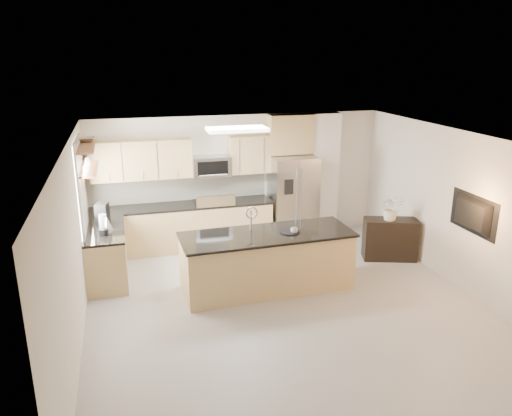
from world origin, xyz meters
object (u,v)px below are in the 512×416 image
object	(u,v)px
refrigerator	(293,198)
credenza	(390,239)
platter	(290,232)
coffee_maker	(102,214)
flower_vase	(392,201)
cup	(294,230)
microwave	(211,166)
range	(214,224)
kettle	(107,222)
blender	(103,226)
bowl	(86,139)
television	(469,214)
island	(267,261)

from	to	relation	value
refrigerator	credenza	bearing A→B (deg)	-46.06
platter	coffee_maker	size ratio (longest dim) A/B	0.88
flower_vase	credenza	bearing A→B (deg)	27.37
refrigerator	cup	world-z (taller)	refrigerator
flower_vase	microwave	bearing A→B (deg)	151.14
cup	range	bearing A→B (deg)	112.40
credenza	coffee_maker	distance (m)	5.31
kettle	cup	bearing A→B (deg)	-22.41
blender	bowl	size ratio (longest dim) A/B	0.92
refrigerator	credenza	xyz separation A→B (m)	(1.45, -1.50, -0.50)
bowl	flower_vase	bearing A→B (deg)	-10.51
flower_vase	television	distance (m)	1.63
blender	coffee_maker	world-z (taller)	coffee_maker
refrigerator	flower_vase	bearing A→B (deg)	-47.18
bowl	television	world-z (taller)	bowl
flower_vase	kettle	bearing A→B (deg)	173.88
microwave	credenza	distance (m)	3.74
refrigerator	island	xyz separation A→B (m)	(-1.17, -2.09, -0.40)
refrigerator	flower_vase	xyz separation A→B (m)	(1.41, -1.52, 0.27)
kettle	bowl	bearing A→B (deg)	117.08
microwave	credenza	world-z (taller)	microwave
island	platter	size ratio (longest dim) A/B	8.73
refrigerator	kettle	world-z (taller)	refrigerator
range	coffee_maker	world-z (taller)	coffee_maker
island	credenza	bearing A→B (deg)	10.99
cup	flower_vase	world-z (taller)	flower_vase
television	island	bearing A→B (deg)	72.02
kettle	bowl	xyz separation A→B (m)	(-0.23, 0.44, 1.36)
bowl	flower_vase	world-z (taller)	bowl
island	television	distance (m)	3.29
island	platter	bearing A→B (deg)	-8.68
refrigerator	blender	world-z (taller)	refrigerator
range	microwave	world-z (taller)	microwave
coffee_maker	television	xyz separation A→B (m)	(5.61, -2.34, 0.25)
range	credenza	xyz separation A→B (m)	(3.11, -1.55, -0.08)
blender	refrigerator	bearing A→B (deg)	19.56
credenza	blender	distance (m)	5.23
microwave	bowl	world-z (taller)	bowl
credenza	television	xyz separation A→B (m)	(0.40, -1.57, 0.95)
credenza	cup	xyz separation A→B (m)	(-2.19, -0.69, 0.62)
range	kettle	bearing A→B (deg)	-153.24
bowl	coffee_maker	bearing A→B (deg)	-51.89
kettle	island	bearing A→B (deg)	-23.99
coffee_maker	bowl	size ratio (longest dim) A/B	0.95
microwave	bowl	distance (m)	2.48
television	flower_vase	bearing A→B (deg)	15.84
range	microwave	xyz separation A→B (m)	(0.00, 0.12, 1.16)
cup	television	bearing A→B (deg)	-18.87
refrigerator	cup	xyz separation A→B (m)	(-0.74, -2.19, 0.13)
refrigerator	flower_vase	size ratio (longest dim) A/B	2.42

